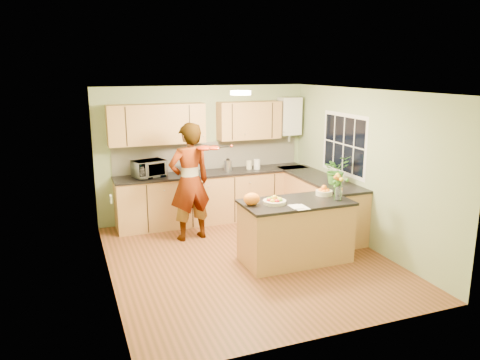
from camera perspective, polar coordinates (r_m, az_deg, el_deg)
name	(u,v)px	position (r m, az deg, el deg)	size (l,w,h in m)	color
floor	(248,259)	(7.16, 0.93, -9.62)	(4.50, 4.50, 0.00)	brown
ceiling	(248,91)	(6.59, 1.02, 10.80)	(4.00, 4.50, 0.02)	white
wall_back	(204,153)	(8.85, -4.44, 3.30)	(4.00, 0.02, 2.50)	#94A978
wall_front	(330,226)	(4.83, 10.96, -5.58)	(4.00, 0.02, 2.50)	#94A978
wall_left	(105,191)	(6.32, -16.11, -1.32)	(0.02, 4.50, 2.50)	#94A978
wall_right	(364,168)	(7.72, 14.91, 1.38)	(0.02, 4.50, 2.50)	#94A978
back_counter	(214,196)	(8.77, -3.16, -1.99)	(3.64, 0.62, 0.94)	#B37847
right_counter	(319,203)	(8.43, 9.58, -2.80)	(0.62, 2.24, 0.94)	#B37847
splashback	(209,155)	(8.87, -3.79, 3.01)	(3.60, 0.02, 0.52)	silver
upper_cabinets	(197,122)	(8.56, -5.32, 6.99)	(3.20, 0.34, 0.70)	#B37847
boiler	(289,116)	(9.24, 6.03, 7.74)	(0.40, 0.30, 0.86)	silver
window_right	(344,144)	(8.15, 12.55, 4.28)	(0.01, 1.30, 1.05)	silver
light_switch	(111,199)	(5.73, -15.46, -2.26)	(0.02, 0.09, 0.09)	silver
ceiling_lamp	(241,93)	(6.87, 0.07, 10.59)	(0.30, 0.30, 0.07)	#FFEABF
peninsula_island	(295,231)	(7.01, 6.77, -6.19)	(1.60, 0.82, 0.92)	#B37847
fruit_dish	(275,200)	(6.70, 4.23, -2.49)	(0.33, 0.33, 0.12)	beige
orange_bowl	(324,191)	(7.24, 10.21, -1.35)	(0.25, 0.25, 0.15)	beige
flower_vase	(339,180)	(6.94, 12.03, -0.05)	(0.25, 0.25, 0.45)	silver
orange_bag	(252,199)	(6.61, 1.44, -2.32)	(0.24, 0.20, 0.18)	orange
papers	(300,207)	(6.57, 7.31, -3.29)	(0.20, 0.27, 0.01)	white
violinist	(190,182)	(7.73, -6.16, -0.25)	(0.72, 0.47, 1.96)	tan
violin	(204,148)	(7.46, -4.35, 3.90)	(0.61, 0.24, 0.12)	#551605
microwave	(149,169)	(8.36, -11.00, 1.36)	(0.54, 0.37, 0.30)	silver
blue_box	(190,168)	(8.48, -6.15, 1.44)	(0.28, 0.20, 0.22)	navy
kettle	(228,165)	(8.73, -1.48, 1.86)	(0.14, 0.14, 0.27)	silver
jar_cream	(249,165)	(8.87, 1.10, 1.85)	(0.10, 0.10, 0.16)	beige
jar_white	(257,164)	(8.87, 2.08, 1.93)	(0.12, 0.12, 0.19)	silver
potted_plant	(336,170)	(7.85, 11.61, 1.23)	(0.43, 0.37, 0.48)	#3A7828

